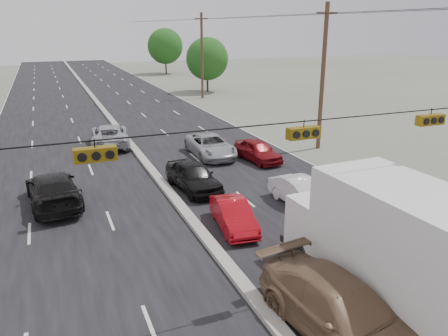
{
  "coord_description": "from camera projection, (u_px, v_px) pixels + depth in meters",
  "views": [
    {
      "loc": [
        -5.49,
        -10.8,
        8.47
      ],
      "look_at": [
        1.82,
        7.0,
        2.2
      ],
      "focal_mm": 35.0,
      "sensor_mm": 36.0,
      "label": 1
    }
  ],
  "objects": [
    {
      "name": "queue_car_e",
      "position": [
        258.0,
        151.0,
        28.55
      ],
      "size": [
        2.07,
        4.24,
        1.39
      ],
      "primitive_type": "imported",
      "rotation": [
        0.0,
        0.0,
        0.11
      ],
      "color": "maroon",
      "rests_on": "ground"
    },
    {
      "name": "red_sedan",
      "position": [
        233.0,
        215.0,
        19.0
      ],
      "size": [
        1.76,
        3.89,
        1.24
      ],
      "primitive_type": "imported",
      "rotation": [
        0.0,
        0.0,
        -0.12
      ],
      "color": "#B20A14",
      "rests_on": "ground"
    },
    {
      "name": "road_surface",
      "position": [
        112.0,
        122.0,
        40.5
      ],
      "size": [
        20.0,
        160.0,
        0.02
      ],
      "primitive_type": "cube",
      "color": "black",
      "rests_on": "ground"
    },
    {
      "name": "queue_car_c",
      "position": [
        210.0,
        146.0,
        29.61
      ],
      "size": [
        2.54,
        5.3,
        1.46
      ],
      "primitive_type": "imported",
      "rotation": [
        0.0,
        0.0,
        -0.02
      ],
      "color": "#A1A5A9",
      "rests_on": "ground"
    },
    {
      "name": "tree_right_far",
      "position": [
        165.0,
        46.0,
        79.92
      ],
      "size": [
        6.4,
        6.4,
        8.16
      ],
      "color": "#382619",
      "rests_on": "ground"
    },
    {
      "name": "tree_right_mid",
      "position": [
        207.0,
        59.0,
        57.76
      ],
      "size": [
        5.6,
        5.6,
        7.14
      ],
      "color": "#382619",
      "rests_on": "ground"
    },
    {
      "name": "center_median",
      "position": [
        112.0,
        121.0,
        40.47
      ],
      "size": [
        0.5,
        160.0,
        0.2
      ],
      "primitive_type": "cube",
      "color": "gray",
      "rests_on": "ground"
    },
    {
      "name": "tan_sedan",
      "position": [
        341.0,
        312.0,
        12.23
      ],
      "size": [
        3.06,
        6.08,
        1.69
      ],
      "primitive_type": "imported",
      "rotation": [
        0.0,
        0.0,
        0.12
      ],
      "color": "brown",
      "rests_on": "ground"
    },
    {
      "name": "queue_car_b",
      "position": [
        302.0,
        193.0,
        21.38
      ],
      "size": [
        1.73,
        4.17,
        1.34
      ],
      "primitive_type": "imported",
      "rotation": [
        0.0,
        0.0,
        0.08
      ],
      "color": "white",
      "rests_on": "ground"
    },
    {
      "name": "box_truck",
      "position": [
        387.0,
        240.0,
        13.68
      ],
      "size": [
        3.03,
        8.04,
        4.04
      ],
      "rotation": [
        0.0,
        0.0,
        0.03
      ],
      "color": "black",
      "rests_on": "ground"
    },
    {
      "name": "utility_pole_right_b",
      "position": [
        323.0,
        77.0,
        30.23
      ],
      "size": [
        1.6,
        0.3,
        10.0
      ],
      "color": "#422D1E",
      "rests_on": "ground"
    },
    {
      "name": "oncoming_near",
      "position": [
        53.0,
        190.0,
        21.44
      ],
      "size": [
        2.76,
        5.77,
        1.62
      ],
      "primitive_type": "imported",
      "rotation": [
        0.0,
        0.0,
        3.23
      ],
      "color": "black",
      "rests_on": "ground"
    },
    {
      "name": "ground",
      "position": [
        254.0,
        301.0,
        14.11
      ],
      "size": [
        200.0,
        200.0,
        0.0
      ],
      "primitive_type": "plane",
      "color": "#606356",
      "rests_on": "ground"
    },
    {
      "name": "utility_pole_right_c",
      "position": [
        202.0,
        56.0,
        52.22
      ],
      "size": [
        1.6,
        0.3,
        10.0
      ],
      "color": "#422D1E",
      "rests_on": "ground"
    },
    {
      "name": "traffic_signals",
      "position": [
        301.0,
        132.0,
        12.91
      ],
      "size": [
        25.0,
        0.3,
        0.54
      ],
      "color": "black",
      "rests_on": "ground"
    },
    {
      "name": "oncoming_far",
      "position": [
        110.0,
        135.0,
        32.19
      ],
      "size": [
        3.3,
        6.0,
        1.59
      ],
      "primitive_type": "imported",
      "rotation": [
        0.0,
        0.0,
        3.02
      ],
      "color": "#A8ABB0",
      "rests_on": "ground"
    },
    {
      "name": "queue_car_a",
      "position": [
        193.0,
        176.0,
        23.47
      ],
      "size": [
        2.28,
        4.7,
        1.55
      ],
      "primitive_type": "imported",
      "rotation": [
        0.0,
        0.0,
        0.1
      ],
      "color": "black",
      "rests_on": "ground"
    }
  ]
}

